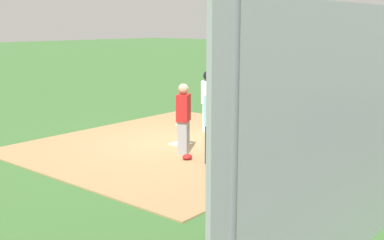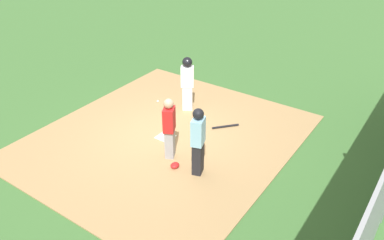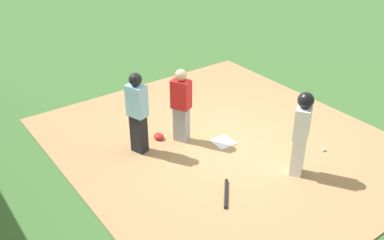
% 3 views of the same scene
% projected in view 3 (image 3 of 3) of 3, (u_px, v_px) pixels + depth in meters
% --- Properties ---
extents(ground_plane, '(140.00, 140.00, 0.00)m').
position_uv_depth(ground_plane, '(223.00, 144.00, 9.36)').
color(ground_plane, '#3D6B33').
extents(dirt_infield, '(7.20, 6.40, 0.03)m').
position_uv_depth(dirt_infield, '(223.00, 143.00, 9.36)').
color(dirt_infield, '#A88456').
rests_on(dirt_infield, ground_plane).
extents(home_plate, '(0.45, 0.45, 0.02)m').
position_uv_depth(home_plate, '(223.00, 142.00, 9.34)').
color(home_plate, white).
rests_on(home_plate, dirt_infield).
extents(catcher, '(0.46, 0.40, 1.63)m').
position_uv_depth(catcher, '(181.00, 104.00, 9.05)').
color(catcher, '#9E9EA3').
rests_on(catcher, dirt_infield).
extents(umpire, '(0.44, 0.36, 1.73)m').
position_uv_depth(umpire, '(137.00, 112.00, 8.64)').
color(umpire, black).
rests_on(umpire, dirt_infield).
extents(runner, '(0.42, 0.46, 1.70)m').
position_uv_depth(runner, '(302.00, 129.00, 7.93)').
color(runner, silver).
rests_on(runner, dirt_infield).
extents(baseball_bat, '(0.63, 0.56, 0.06)m').
position_uv_depth(baseball_bat, '(226.00, 193.00, 7.80)').
color(baseball_bat, black).
rests_on(baseball_bat, dirt_infield).
extents(catcher_mask, '(0.24, 0.20, 0.12)m').
position_uv_depth(catcher_mask, '(159.00, 136.00, 9.46)').
color(catcher_mask, red).
rests_on(catcher_mask, dirt_infield).
extents(baseball, '(0.07, 0.07, 0.07)m').
position_uv_depth(baseball, '(324.00, 149.00, 9.04)').
color(baseball, white).
rests_on(baseball, dirt_infield).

